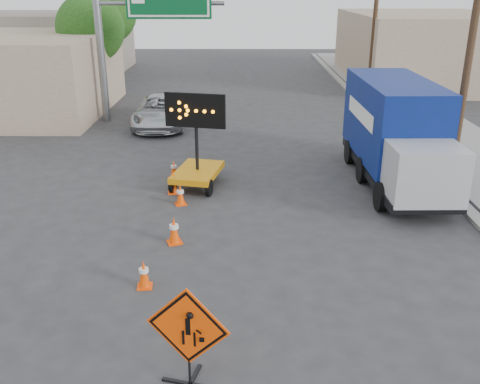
{
  "coord_description": "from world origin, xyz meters",
  "views": [
    {
      "loc": [
        0.4,
        -8.45,
        6.44
      ],
      "look_at": [
        0.32,
        4.0,
        1.59
      ],
      "focal_mm": 40.0,
      "sensor_mm": 36.0,
      "label": 1
    }
  ],
  "objects_px": {
    "construction_sign": "(188,336)",
    "pickup_truck": "(161,111)",
    "box_truck": "(396,139)",
    "arrow_board": "(197,166)"
  },
  "relations": [
    {
      "from": "construction_sign",
      "to": "pickup_truck",
      "type": "relative_size",
      "value": 0.37
    },
    {
      "from": "construction_sign",
      "to": "pickup_truck",
      "type": "height_order",
      "value": "construction_sign"
    },
    {
      "from": "pickup_truck",
      "to": "box_truck",
      "type": "bearing_deg",
      "value": -41.19
    },
    {
      "from": "construction_sign",
      "to": "arrow_board",
      "type": "relative_size",
      "value": 0.6
    },
    {
      "from": "construction_sign",
      "to": "arrow_board",
      "type": "xyz_separation_m",
      "value": [
        -0.65,
        9.73,
        -0.31
      ]
    },
    {
      "from": "pickup_truck",
      "to": "box_truck",
      "type": "height_order",
      "value": "box_truck"
    },
    {
      "from": "arrow_board",
      "to": "pickup_truck",
      "type": "distance_m",
      "value": 8.64
    },
    {
      "from": "construction_sign",
      "to": "pickup_truck",
      "type": "xyz_separation_m",
      "value": [
        -3.05,
        18.02,
        -0.29
      ]
    },
    {
      "from": "box_truck",
      "to": "construction_sign",
      "type": "bearing_deg",
      "value": -121.77
    },
    {
      "from": "construction_sign",
      "to": "box_truck",
      "type": "bearing_deg",
      "value": 73.74
    }
  ]
}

